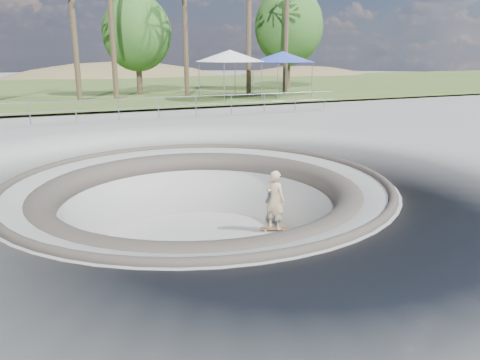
{
  "coord_description": "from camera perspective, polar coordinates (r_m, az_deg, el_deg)",
  "views": [
    {
      "loc": [
        -3.84,
        -11.48,
        3.33
      ],
      "look_at": [
        1.27,
        0.1,
        -0.1
      ],
      "focal_mm": 35.0,
      "sensor_mm": 36.0,
      "label": 1
    }
  ],
  "objects": [
    {
      "name": "grass_strip",
      "position": [
        45.74,
        -19.28,
        10.45
      ],
      "size": [
        180.0,
        36.0,
        0.12
      ],
      "color": "#425B24",
      "rests_on": "ground"
    },
    {
      "name": "skate_bowl",
      "position": [
        13.16,
        -4.93,
        -7.98
      ],
      "size": [
        14.0,
        14.0,
        4.1
      ],
      "color": "gray",
      "rests_on": "ground"
    },
    {
      "name": "canopy_white",
      "position": [
        32.58,
        -1.24,
        14.88
      ],
      "size": [
        6.35,
        6.35,
        3.29
      ],
      "color": "gray",
      "rests_on": "ground"
    },
    {
      "name": "bushy_tree_mid",
      "position": [
        37.54,
        -12.45,
        17.06
      ],
      "size": [
        5.16,
        4.69,
        7.45
      ],
      "color": "brown",
      "rests_on": "ground"
    },
    {
      "name": "canopy_blue",
      "position": [
        34.22,
        5.21,
        14.71
      ],
      "size": [
        6.28,
        6.28,
        3.21
      ],
      "color": "gray",
      "rests_on": "ground"
    },
    {
      "name": "distant_hills",
      "position": [
        69.84,
        -17.39,
        5.97
      ],
      "size": [
        103.2,
        45.0,
        28.6
      ],
      "color": "brown",
      "rests_on": "ground"
    },
    {
      "name": "skater",
      "position": [
        14.07,
        4.3,
        -2.41
      ],
      "size": [
        0.66,
        0.78,
        1.81
      ],
      "primitive_type": "imported",
      "rotation": [
        0.0,
        0.0,
        1.99
      ],
      "color": "#CFB686",
      "rests_on": "skateboard"
    },
    {
      "name": "safety_railing",
      "position": [
        23.94,
        -14.59,
        8.36
      ],
      "size": [
        25.0,
        0.06,
        1.03
      ],
      "color": "gray",
      "rests_on": "ground"
    },
    {
      "name": "bushy_tree_right",
      "position": [
        42.76,
        5.98,
        18.11
      ],
      "size": [
        6.04,
        5.49,
        8.71
      ],
      "color": "brown",
      "rests_on": "ground"
    },
    {
      "name": "skateboard",
      "position": [
        14.37,
        4.23,
        -5.92
      ],
      "size": [
        0.88,
        0.55,
        0.09
      ],
      "color": "olive",
      "rests_on": "ground"
    },
    {
      "name": "ground",
      "position": [
        12.55,
        -5.12,
        -0.28
      ],
      "size": [
        180.0,
        180.0,
        0.0
      ],
      "primitive_type": "plane",
      "color": "gray",
      "rests_on": "ground"
    }
  ]
}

